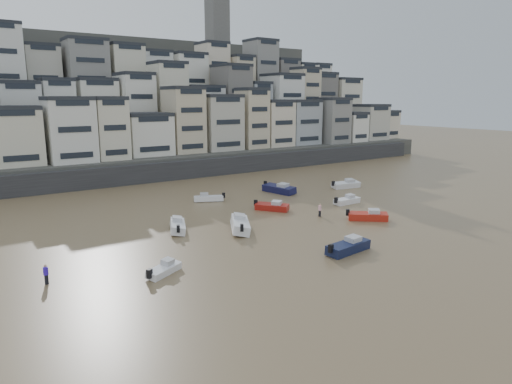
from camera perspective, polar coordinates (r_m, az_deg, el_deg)
ground at (r=31.08m, az=19.81°, el=-18.55°), size 400.00×400.00×0.00m
harbor_wall at (r=87.48m, az=-12.25°, el=2.49°), size 140.00×3.00×3.50m
hillside at (r=125.59m, az=-17.49°, el=10.10°), size 141.04×66.00×50.00m
boat_a at (r=47.21m, az=11.46°, el=-6.46°), size 6.01×2.60×1.59m
boat_b at (r=59.87m, az=13.81°, el=-2.75°), size 5.25×4.83×1.47m
boat_c at (r=53.64m, az=-2.01°, el=-3.91°), size 5.02×6.77×1.79m
boat_d at (r=68.47m, az=11.30°, el=-0.91°), size 4.86×1.71×1.31m
boat_e at (r=63.17m, az=2.01°, el=-1.70°), size 4.31×5.11×1.39m
boat_f at (r=54.26m, az=-9.79°, el=-4.05°), size 3.80×5.77×1.50m
boat_g at (r=80.38m, az=11.19°, el=1.03°), size 5.86×2.75×1.54m
boat_h at (r=69.13m, az=-5.95°, el=-0.62°), size 5.03×3.46×1.31m
boat_i at (r=74.89m, az=2.89°, el=0.57°), size 3.31×6.89×1.80m
boat_j at (r=41.56m, az=-11.44°, el=-9.35°), size 4.19×3.08×1.10m
person_blue at (r=42.44m, az=-24.77°, el=-9.32°), size 0.44×0.44×1.74m
person_pink at (r=60.45m, az=7.98°, el=-2.25°), size 0.44×0.44×1.74m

